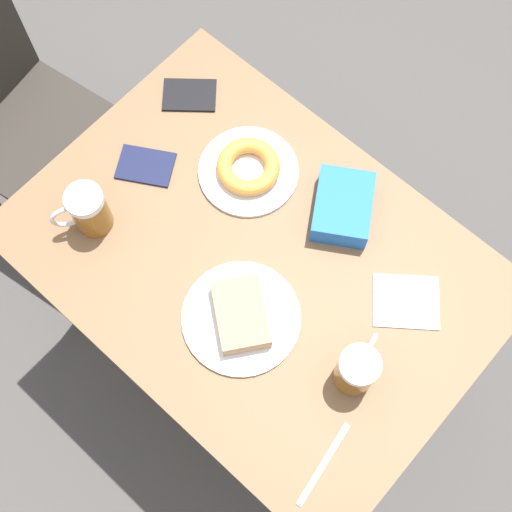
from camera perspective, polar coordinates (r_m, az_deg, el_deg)
The scene contains 12 objects.
ground_plane at distance 2.30m, azimuth 0.00°, elevation -7.06°, with size 8.00×8.00×0.00m, color #474442.
table at distance 1.62m, azimuth 0.00°, elevation -1.16°, with size 0.73×1.02×0.78m.
chair at distance 2.14m, azimuth -19.31°, elevation 11.18°, with size 0.45×0.45×0.87m.
plate_with_cake at distance 1.49m, azimuth -1.21°, elevation -4.84°, with size 0.25×0.25×0.05m.
plate_with_donut at distance 1.62m, azimuth -0.62°, elevation 7.01°, with size 0.23×0.23×0.05m.
beer_mug_left at distance 1.57m, azimuth -13.29°, elevation 3.57°, with size 0.12×0.09×0.13m.
beer_mug_center at distance 1.43m, azimuth 8.09°, elevation -8.95°, with size 0.13×0.08×0.13m.
napkin_folded at distance 1.55m, azimuth 11.90°, elevation -3.59°, with size 0.18×0.18×0.00m.
fork at distance 1.46m, azimuth 5.41°, elevation -16.25°, with size 0.18×0.04×0.00m.
passport_near_edge at distance 1.74m, azimuth -5.35°, elevation 12.70°, with size 0.15×0.15×0.01m.
passport_far_edge at distance 1.66m, azimuth -8.77°, elevation 7.20°, with size 0.14×0.15×0.01m.
blue_pouch at distance 1.58m, azimuth 6.95°, elevation 3.93°, with size 0.20×0.19×0.06m.
Camera 1 is at (-0.40, -0.36, 2.23)m, focal length 50.00 mm.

